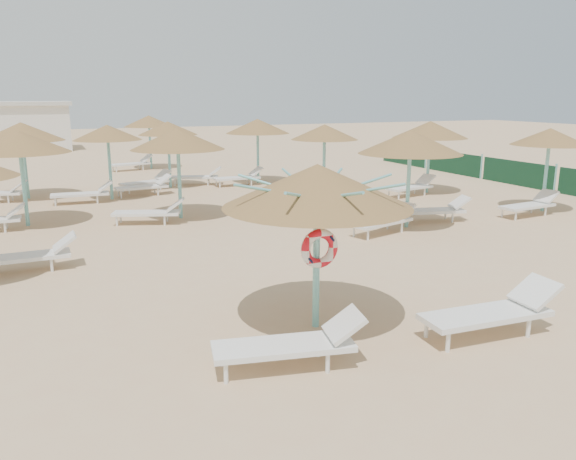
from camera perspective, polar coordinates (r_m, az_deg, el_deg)
name	(u,v)px	position (r m, az deg, el deg)	size (l,w,h in m)	color
ground	(335,329)	(9.14, 4.75, -10.01)	(120.00, 120.00, 0.00)	tan
main_palapa	(317,187)	(8.59, 3.00, 4.43)	(2.94, 2.94, 2.63)	#6FC0C0
lounger_main_a	(293,343)	(7.78, 0.54, -11.41)	(2.15, 1.02, 0.75)	white
lounger_main_b	(494,311)	(9.33, 20.18, -7.76)	(2.27, 0.80, 0.81)	white
palapa_field	(217,136)	(19.39, -7.21, 9.46)	(19.59, 19.23, 2.72)	#6FC0C0
service_hut	(5,126)	(42.43, -26.82, 9.39)	(8.40, 4.40, 3.25)	silver
windbreak_fence	(518,173)	(25.20, 22.32, 5.35)	(0.08, 19.84, 1.10)	#174631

